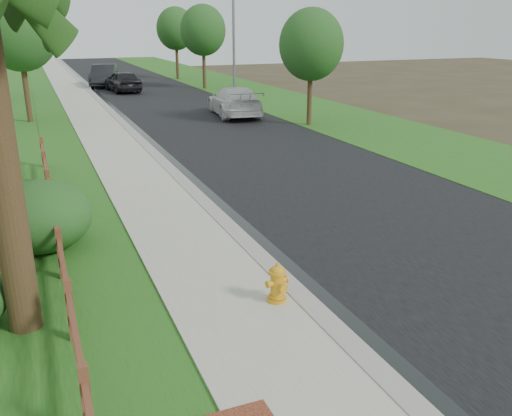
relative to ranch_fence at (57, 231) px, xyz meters
name	(u,v)px	position (x,y,z in m)	size (l,w,h in m)	color
ground	(361,389)	(3.60, -6.40, -0.62)	(120.00, 120.00, 0.00)	#312C1B
road	(152,93)	(8.20, 28.60, -0.61)	(8.00, 90.00, 0.02)	black
curb	(93,95)	(4.00, 28.60, -0.56)	(0.40, 90.00, 0.12)	gray
wet_gutter	(99,95)	(4.35, 28.60, -0.60)	(0.50, 90.00, 0.00)	black
sidewalk	(74,96)	(2.70, 28.60, -0.57)	(2.20, 90.00, 0.10)	#9C9888
grass_strip	(45,98)	(0.80, 28.60, -0.59)	(1.60, 90.00, 0.06)	#175017
verge_far	(240,89)	(15.10, 28.60, -0.60)	(6.00, 90.00, 0.04)	#175017
ranch_fence	(57,231)	(0.00, 0.00, 0.00)	(0.12, 16.92, 1.10)	#52291B
fire_hydrant	(277,284)	(3.50, -3.79, -0.17)	(0.49, 0.40, 0.75)	orange
white_suv	(234,101)	(10.18, 16.49, 0.19)	(2.21, 5.44, 1.58)	silver
dark_car_mid	(123,81)	(6.35, 30.09, 0.19)	(1.86, 4.61, 1.57)	black
dark_car_far	(104,75)	(5.60, 34.54, 0.25)	(1.80, 5.15, 1.70)	black
streetlight	(231,23)	(12.14, 22.21, 4.27)	(1.98, 0.56, 8.62)	slate
shrub_b	(40,217)	(-0.30, 0.56, 0.17)	(2.26, 2.26, 1.58)	#204819
shrub_c	(40,213)	(-0.30, 1.38, 0.00)	(1.71, 1.71, 1.24)	#204819
tree_near_left	(18,28)	(-0.30, 18.56, 4.00)	(3.79, 3.79, 6.72)	#342515
tree_near_right	(311,45)	(12.61, 12.31, 3.27)	(3.12, 3.12, 5.61)	#342515
tree_mid_right	(203,30)	(12.60, 29.80, 3.74)	(3.46, 3.46, 6.28)	#342515
tree_far_right	(176,29)	(12.61, 38.05, 3.80)	(3.42, 3.42, 6.31)	#342515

